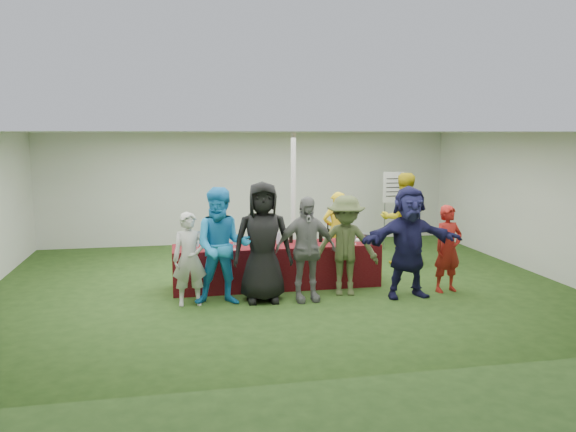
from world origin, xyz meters
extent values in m
plane|color=#284719|center=(0.00, 0.00, 0.00)|extent=(60.00, 60.00, 0.00)
plane|color=white|center=(0.00, 4.00, 1.35)|extent=(10.00, 0.00, 10.00)
plane|color=white|center=(0.00, -4.00, 1.35)|extent=(10.00, 0.00, 10.00)
plane|color=white|center=(5.00, 0.00, 1.35)|extent=(0.00, 8.00, 8.00)
plane|color=white|center=(0.00, 0.00, 2.70)|extent=(10.00, 10.00, 0.00)
cylinder|color=silver|center=(0.50, 1.20, 1.35)|extent=(0.10, 0.10, 2.70)
cube|color=maroon|center=(-0.07, -0.13, 0.38)|extent=(3.60, 0.80, 0.75)
cylinder|color=black|center=(0.21, -0.01, 0.86)|extent=(0.07, 0.07, 0.22)
cylinder|color=black|center=(0.21, -0.01, 1.01)|extent=(0.03, 0.03, 0.08)
cylinder|color=maroon|center=(0.21, -0.01, 1.06)|extent=(0.03, 0.03, 0.02)
cylinder|color=black|center=(0.39, 0.04, 0.86)|extent=(0.07, 0.07, 0.22)
cylinder|color=black|center=(0.39, 0.04, 1.01)|extent=(0.03, 0.03, 0.08)
cylinder|color=maroon|center=(0.39, 0.04, 1.06)|extent=(0.03, 0.03, 0.02)
cylinder|color=black|center=(0.49, 0.00, 0.86)|extent=(0.07, 0.07, 0.22)
cylinder|color=black|center=(0.49, 0.00, 1.01)|extent=(0.03, 0.03, 0.08)
cylinder|color=maroon|center=(0.49, 0.00, 1.06)|extent=(0.03, 0.03, 0.02)
cylinder|color=black|center=(0.58, 0.02, 0.86)|extent=(0.07, 0.07, 0.22)
cylinder|color=black|center=(0.58, 0.02, 1.01)|extent=(0.03, 0.03, 0.08)
cylinder|color=maroon|center=(0.58, 0.02, 1.06)|extent=(0.03, 0.03, 0.02)
cylinder|color=black|center=(0.74, -0.04, 0.86)|extent=(0.07, 0.07, 0.22)
cylinder|color=black|center=(0.74, -0.04, 1.01)|extent=(0.03, 0.03, 0.08)
cylinder|color=maroon|center=(0.74, -0.04, 1.06)|extent=(0.03, 0.03, 0.02)
cylinder|color=black|center=(0.89, 0.03, 0.86)|extent=(0.07, 0.07, 0.22)
cylinder|color=black|center=(0.89, 0.03, 1.01)|extent=(0.03, 0.03, 0.08)
cylinder|color=maroon|center=(0.89, 0.03, 1.06)|extent=(0.03, 0.03, 0.02)
cylinder|color=silver|center=(-1.46, -0.40, 0.75)|extent=(0.06, 0.06, 0.00)
cylinder|color=silver|center=(-1.46, -0.40, 0.79)|extent=(0.01, 0.01, 0.07)
cylinder|color=silver|center=(-1.46, -0.40, 0.87)|extent=(0.06, 0.06, 0.08)
cylinder|color=#4A080A|center=(-1.46, -0.40, 0.84)|extent=(0.05, 0.05, 0.02)
cylinder|color=silver|center=(-1.20, -0.40, 0.75)|extent=(0.06, 0.06, 0.00)
cylinder|color=silver|center=(-1.20, -0.40, 0.79)|extent=(0.01, 0.01, 0.07)
cylinder|color=silver|center=(-1.20, -0.40, 0.87)|extent=(0.06, 0.06, 0.08)
cylinder|color=silver|center=(-0.83, -0.40, 0.75)|extent=(0.06, 0.06, 0.00)
cylinder|color=silver|center=(-0.83, -0.40, 0.79)|extent=(0.01, 0.01, 0.07)
cylinder|color=silver|center=(-0.83, -0.40, 0.87)|extent=(0.06, 0.06, 0.08)
cylinder|color=silver|center=(-0.34, -0.39, 0.75)|extent=(0.06, 0.06, 0.00)
cylinder|color=silver|center=(-0.34, -0.39, 0.79)|extent=(0.01, 0.01, 0.07)
cylinder|color=silver|center=(-0.34, -0.39, 0.87)|extent=(0.06, 0.06, 0.08)
cylinder|color=silver|center=(1.28, -0.36, 0.75)|extent=(0.06, 0.06, 0.00)
cylinder|color=silver|center=(1.28, -0.36, 0.79)|extent=(0.01, 0.01, 0.07)
cylinder|color=silver|center=(1.28, -0.36, 0.87)|extent=(0.06, 0.06, 0.08)
cylinder|color=#4A080A|center=(1.28, -0.36, 0.84)|extent=(0.05, 0.05, 0.02)
cylinder|color=silver|center=(-0.03, -0.05, 0.85)|extent=(0.07, 0.07, 0.20)
cylinder|color=silver|center=(-0.03, -0.05, 0.96)|extent=(0.03, 0.03, 0.03)
cube|color=white|center=(1.47, -0.08, 0.77)|extent=(0.25, 0.18, 0.03)
cylinder|color=slate|center=(1.54, -0.35, 0.84)|extent=(0.24, 0.24, 0.18)
cylinder|color=slate|center=(2.93, 2.50, 0.55)|extent=(0.02, 0.02, 1.10)
cylinder|color=slate|center=(3.33, 2.50, 0.55)|extent=(0.02, 0.02, 1.10)
cube|color=white|center=(3.13, 2.50, 1.45)|extent=(0.50, 0.02, 0.70)
cube|color=black|center=(3.13, 2.49, 1.65)|extent=(0.36, 0.01, 0.02)
cube|color=black|center=(3.13, 2.49, 1.55)|extent=(0.36, 0.01, 0.02)
cube|color=black|center=(3.13, 2.49, 1.45)|extent=(0.36, 0.01, 0.02)
cube|color=black|center=(3.13, 2.49, 1.35)|extent=(0.36, 0.01, 0.02)
cube|color=black|center=(3.13, 2.49, 1.25)|extent=(0.36, 0.01, 0.02)
imported|color=gold|center=(1.29, 0.78, 0.78)|extent=(0.59, 0.41, 1.56)
imported|color=gold|center=(2.77, 1.05, 0.94)|extent=(1.00, 0.83, 1.89)
imported|color=beige|center=(-1.60, -0.94, 0.74)|extent=(0.55, 0.37, 1.47)
imported|color=#1E8AD3|center=(-1.09, -1.00, 0.93)|extent=(0.97, 0.80, 1.86)
imported|color=black|center=(-0.45, -0.95, 0.97)|extent=(0.98, 0.67, 1.93)
imported|color=slate|center=(0.23, -1.06, 0.85)|extent=(1.02, 0.47, 1.70)
imported|color=#46512C|center=(0.96, -0.86, 0.84)|extent=(1.19, 0.84, 1.67)
imported|color=#181841|center=(1.93, -1.18, 0.92)|extent=(1.70, 0.54, 1.84)
imported|color=#A21C16|center=(2.72, -1.02, 0.74)|extent=(0.60, 0.46, 1.48)
camera|label=1|loc=(-1.76, -9.63, 2.68)|focal=35.00mm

